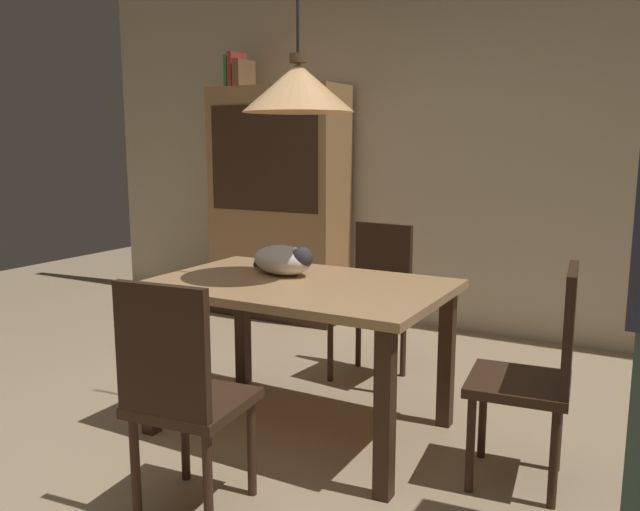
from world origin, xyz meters
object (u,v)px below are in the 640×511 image
at_px(pendant_lamp, 298,87).
at_px(hutch_bookcase, 279,208).
at_px(chair_near_front, 181,389).
at_px(book_brown_thick, 244,74).
at_px(dining_table, 299,303).
at_px(cat_sleeping, 284,260).
at_px(book_red_tall, 237,71).
at_px(chair_far_back, 374,294).
at_px(chair_right_side, 540,367).
at_px(book_green_slim, 232,72).

bearing_deg(pendant_lamp, hutch_bookcase, 124.87).
height_order(chair_near_front, book_brown_thick, book_brown_thick).
bearing_deg(dining_table, pendant_lamp, 93.13).
xyz_separation_m(cat_sleeping, book_red_tall, (-1.48, 1.69, 1.16)).
height_order(chair_far_back, hutch_bookcase, hutch_bookcase).
relative_size(cat_sleeping, book_brown_thick, 1.65).
xyz_separation_m(dining_table, book_red_tall, (-1.64, 1.80, 1.34)).
bearing_deg(hutch_bookcase, chair_right_side, -36.94).
relative_size(chair_far_back, cat_sleeping, 2.34).
distance_m(dining_table, chair_near_front, 0.89).
relative_size(pendant_lamp, book_green_slim, 5.00).
distance_m(chair_right_side, cat_sleeping, 1.33).
xyz_separation_m(book_red_tall, book_brown_thick, (0.07, 0.00, -0.03)).
xyz_separation_m(chair_near_front, cat_sleeping, (-0.16, 0.99, 0.32)).
bearing_deg(book_red_tall, cat_sleeping, -48.62).
relative_size(chair_near_front, cat_sleeping, 2.34).
height_order(cat_sleeping, book_green_slim, book_green_slim).
bearing_deg(chair_far_back, book_brown_thick, 149.75).
distance_m(chair_right_side, hutch_bookcase, 3.00).
height_order(book_red_tall, book_brown_thick, book_red_tall).
bearing_deg(book_brown_thick, chair_right_side, -33.56).
height_order(chair_far_back, book_green_slim, book_green_slim).
xyz_separation_m(chair_far_back, hutch_bookcase, (-1.26, 0.92, 0.38)).
bearing_deg(cat_sleeping, book_green_slim, 132.30).
xyz_separation_m(dining_table, chair_near_front, (0.01, -0.88, -0.14)).
height_order(hutch_bookcase, book_green_slim, book_green_slim).
relative_size(cat_sleeping, book_green_slim, 1.53).
relative_size(cat_sleeping, book_red_tall, 1.42).
bearing_deg(chair_near_front, dining_table, 90.51).
height_order(hutch_bookcase, book_red_tall, book_red_tall).
bearing_deg(chair_right_side, hutch_bookcase, 143.06).
relative_size(chair_near_front, pendant_lamp, 0.72).
bearing_deg(chair_right_side, dining_table, -179.58).
xyz_separation_m(dining_table, book_brown_thick, (-1.57, 1.80, 1.31)).
bearing_deg(pendant_lamp, chair_near_front, -89.49).
xyz_separation_m(book_green_slim, book_brown_thick, (0.12, 0.00, -0.02)).
xyz_separation_m(chair_right_side, chair_near_front, (-1.12, -0.89, 0.00)).
relative_size(chair_right_side, pendant_lamp, 0.72).
bearing_deg(chair_far_back, book_green_slim, 151.48).
height_order(chair_near_front, cat_sleeping, chair_near_front).
bearing_deg(chair_far_back, dining_table, -90.55).
xyz_separation_m(chair_right_side, book_red_tall, (-2.77, 1.79, 1.48)).
bearing_deg(book_green_slim, pendant_lamp, -46.82).
bearing_deg(chair_right_side, book_green_slim, 147.54).
distance_m(hutch_bookcase, book_red_tall, 1.17).
xyz_separation_m(chair_right_side, hutch_bookcase, (-2.38, 1.79, 0.38)).
xyz_separation_m(chair_right_side, pendant_lamp, (-1.13, -0.01, 1.15)).
relative_size(chair_right_side, cat_sleeping, 2.34).
bearing_deg(chair_near_front, cat_sleeping, 99.36).
bearing_deg(dining_table, book_green_slim, 133.18).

